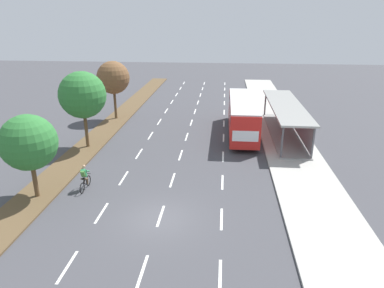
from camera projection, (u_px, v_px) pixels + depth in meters
name	position (u px, v px, depth m)	size (l,w,h in m)	color
ground_plane	(160.00, 219.00, 19.81)	(140.00, 140.00, 0.00)	#424247
median_strip	(119.00, 118.00, 39.20)	(2.60, 52.00, 0.12)	brown
sidewalk_right	(277.00, 122.00, 37.67)	(4.50, 52.00, 0.15)	#ADAAA3
lane_divider_left	(159.00, 122.00, 37.93)	(0.14, 49.13, 0.01)	white
lane_divider_center	(191.00, 123.00, 37.62)	(0.14, 49.13, 0.01)	white
lane_divider_right	(224.00, 123.00, 37.32)	(0.14, 49.13, 0.01)	white
bus_shelter	(288.00, 116.00, 33.06)	(2.90, 13.66, 2.86)	gray
bus	(243.00, 113.00, 33.41)	(2.54, 11.29, 3.37)	red
cyclist	(85.00, 178.00, 22.92)	(0.46, 1.82, 1.71)	black
median_tree_nearest	(29.00, 143.00, 20.87)	(3.41, 3.41, 5.29)	brown
median_tree_second	(82.00, 95.00, 28.92)	(3.90, 3.90, 6.49)	brown
median_tree_third	(113.00, 78.00, 37.32)	(3.49, 3.49, 6.24)	brown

